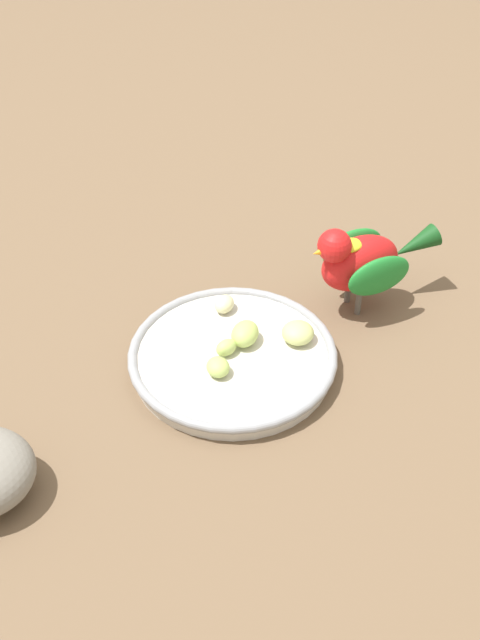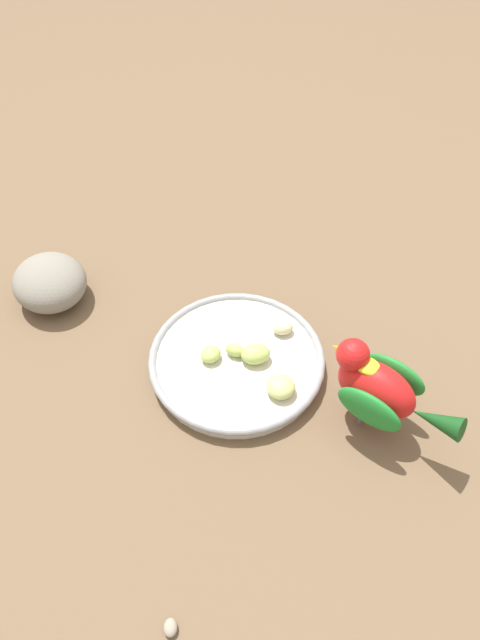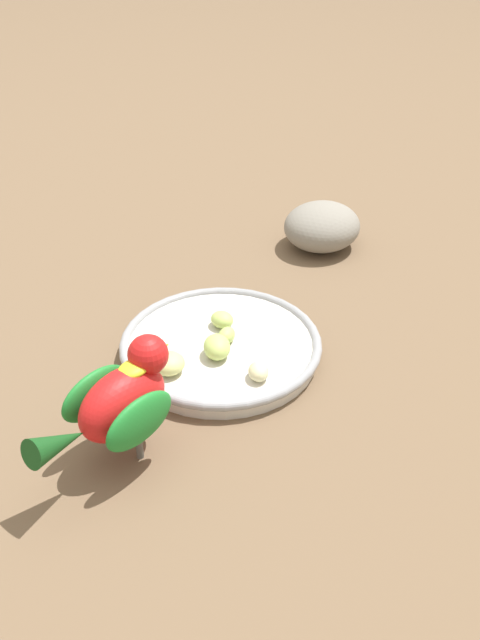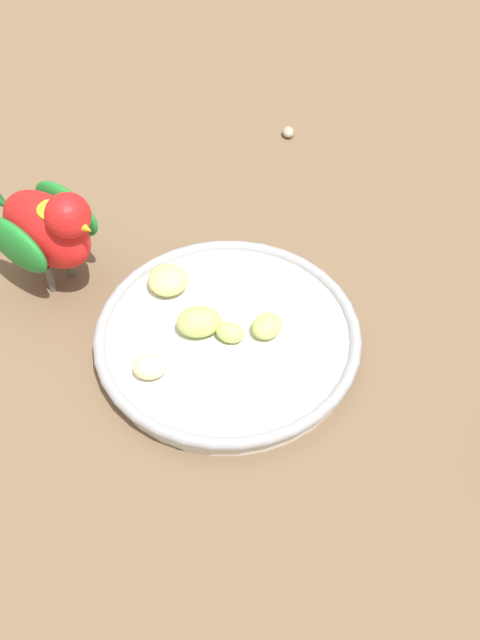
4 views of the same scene
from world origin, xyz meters
The scene contains 9 objects.
ground_plane centered at (0.00, 0.00, 0.00)m, with size 4.00×4.00×0.00m, color brown.
feeding_bowl centered at (0.03, 0.00, 0.01)m, with size 0.23×0.23×0.02m.
apple_piece_0 centered at (0.04, -0.02, 0.03)m, with size 0.04×0.03×0.02m, color #B2CC66.
apple_piece_1 centered at (0.00, 0.02, 0.03)m, with size 0.03×0.02×0.02m, color #B2CC66.
apple_piece_2 centered at (0.10, -0.01, 0.03)m, with size 0.03×0.02×0.02m, color beige.
apple_piece_3 centered at (0.03, -0.08, 0.03)m, with size 0.04×0.04×0.02m, color #C6D17A.
apple_piece_4 centered at (0.03, 0.01, 0.03)m, with size 0.03×0.02×0.02m, color #B2CC66.
parrot centered at (0.10, -0.17, 0.07)m, with size 0.09×0.17×0.12m.
pebble_0 centered at (-0.23, -0.20, 0.01)m, with size 0.02×0.01×0.01m, color gray.
Camera 4 is at (0.27, 0.31, 0.49)m, focal length 40.17 mm.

